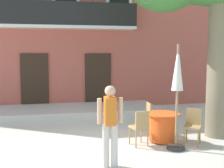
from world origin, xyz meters
TOP-DOWN VIEW (x-y plane):
  - ground_plane at (0.00, 0.00)m, footprint 120.00×120.00m
  - building_facade at (-0.59, 6.99)m, footprint 13.00×5.09m
  - entrance_step_platform at (-0.59, 3.90)m, footprint 6.74×2.20m
  - cafe_table_near_tree at (1.64, -0.08)m, footprint 0.86×0.86m
  - cafe_chair_near_tree_0 at (2.30, -0.45)m, footprint 0.56×0.56m
  - cafe_chair_near_tree_1 at (1.60, 0.67)m, footprint 0.42×0.42m
  - cafe_chair_near_tree_2 at (0.93, -0.32)m, footprint 0.48×0.48m
  - cafe_umbrella at (1.72, -0.72)m, footprint 0.44×0.44m
  - pedestrian_near_entrance at (-0.07, -1.48)m, footprint 0.53×0.35m

SIDE VIEW (x-z plane):
  - ground_plane at x=0.00m, z-range 0.00..0.00m
  - entrance_step_platform at x=-0.59m, z-range 0.00..0.25m
  - cafe_table_near_tree at x=1.64m, z-range 0.01..0.77m
  - cafe_chair_near_tree_0 at x=2.30m, z-range 0.07..0.98m
  - cafe_chair_near_tree_1 at x=1.60m, z-range 0.07..0.98m
  - cafe_chair_near_tree_2 at x=0.93m, z-range 0.07..0.98m
  - pedestrian_near_entrance at x=-0.07m, z-range 0.11..1.80m
  - cafe_umbrella at x=1.72m, z-range 0.39..2.94m
  - building_facade at x=-0.59m, z-range 0.00..7.50m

